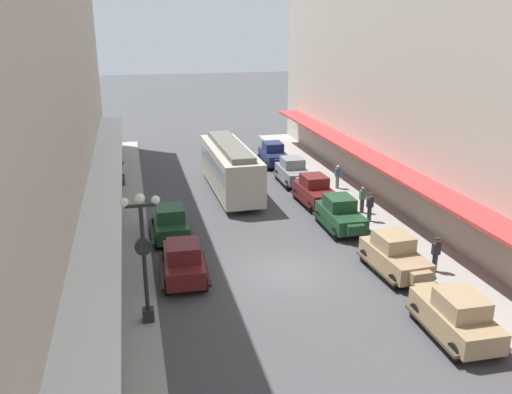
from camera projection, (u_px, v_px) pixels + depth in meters
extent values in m
plane|color=#424244|center=(286.00, 273.00, 24.67)|extent=(200.00, 200.00, 0.00)
cube|color=#99968E|center=(120.00, 290.00, 22.99)|extent=(3.00, 60.00, 0.15)
cube|color=#99968E|center=(431.00, 256.00, 26.30)|extent=(3.00, 60.00, 0.15)
cube|color=#B2A899|center=(27.00, 105.00, 19.84)|extent=(2.50, 60.00, 16.31)
cube|color=white|center=(99.00, 228.00, 21.94)|extent=(1.80, 54.00, 0.16)
cube|color=#B2A899|center=(509.00, 48.00, 23.78)|extent=(2.50, 60.00, 20.00)
cube|color=#BF3333|center=(449.00, 199.00, 25.51)|extent=(1.80, 54.00, 0.16)
cube|color=#591919|center=(315.00, 193.00, 33.73)|extent=(1.85, 3.96, 0.80)
cube|color=#591919|center=(314.00, 181.00, 33.72)|extent=(1.50, 1.75, 0.70)
cube|color=#8C9EA8|center=(314.00, 181.00, 33.72)|extent=(1.43, 1.72, 0.42)
cube|color=#591919|center=(328.00, 203.00, 31.77)|extent=(0.95, 0.40, 0.52)
cube|color=black|center=(329.00, 197.00, 34.07)|extent=(0.37, 3.52, 0.12)
cube|color=black|center=(301.00, 199.00, 33.59)|extent=(0.37, 3.52, 0.12)
cylinder|color=black|center=(335.00, 205.00, 32.81)|extent=(0.25, 0.69, 0.68)
cylinder|color=black|center=(311.00, 207.00, 32.40)|extent=(0.25, 0.69, 0.68)
cylinder|color=black|center=(319.00, 192.00, 35.31)|extent=(0.25, 0.69, 0.68)
cylinder|color=black|center=(296.00, 194.00, 34.90)|extent=(0.25, 0.69, 0.68)
cube|color=#19234C|center=(274.00, 156.00, 42.92)|extent=(1.76, 3.93, 0.80)
cube|color=#19234C|center=(273.00, 147.00, 42.91)|extent=(1.47, 1.72, 0.70)
cube|color=#8C9EA8|center=(273.00, 147.00, 42.91)|extent=(1.39, 1.69, 0.42)
cube|color=#19234C|center=(280.00, 162.00, 40.93)|extent=(0.94, 0.37, 0.52)
cube|color=black|center=(285.00, 160.00, 43.21)|extent=(0.30, 3.51, 0.12)
cube|color=black|center=(262.00, 161.00, 42.82)|extent=(0.30, 3.51, 0.12)
cylinder|color=black|center=(288.00, 165.00, 41.94)|extent=(0.23, 0.68, 0.68)
cylinder|color=black|center=(268.00, 166.00, 41.61)|extent=(0.23, 0.68, 0.68)
cylinder|color=black|center=(279.00, 157.00, 44.47)|extent=(0.23, 0.68, 0.68)
cylinder|color=black|center=(260.00, 158.00, 44.14)|extent=(0.23, 0.68, 0.68)
cube|color=#997F5B|center=(455.00, 319.00, 19.51)|extent=(1.79, 3.94, 0.80)
cube|color=#997F5B|center=(461.00, 304.00, 19.04)|extent=(1.48, 1.73, 0.70)
cube|color=#8C9EA8|center=(461.00, 304.00, 19.04)|extent=(1.41, 1.70, 0.42)
cube|color=#997F5B|center=(426.00, 290.00, 21.47)|extent=(0.94, 0.38, 0.52)
cube|color=#4C3F2D|center=(431.00, 329.00, 19.42)|extent=(0.32, 3.51, 0.12)
cube|color=#4C3F2D|center=(477.00, 323.00, 19.80)|extent=(0.32, 3.51, 0.12)
cylinder|color=black|center=(416.00, 312.00, 20.74)|extent=(0.24, 0.68, 0.68)
cylinder|color=black|center=(453.00, 307.00, 21.06)|extent=(0.24, 0.68, 0.68)
cylinder|color=black|center=(455.00, 352.00, 18.21)|extent=(0.24, 0.68, 0.68)
cylinder|color=black|center=(496.00, 347.00, 18.53)|extent=(0.24, 0.68, 0.68)
cube|color=#997F5B|center=(395.00, 258.00, 24.48)|extent=(1.88, 3.98, 0.80)
cube|color=#997F5B|center=(393.00, 241.00, 24.47)|extent=(1.52, 1.77, 0.70)
cube|color=#8C9EA8|center=(393.00, 241.00, 24.47)|extent=(1.45, 1.73, 0.42)
cube|color=#997F5B|center=(421.00, 278.00, 22.52)|extent=(0.95, 0.40, 0.52)
cube|color=#4C3F2D|center=(412.00, 262.00, 24.83)|extent=(0.41, 3.52, 0.12)
cube|color=#4C3F2D|center=(376.00, 267.00, 24.33)|extent=(0.41, 3.52, 0.12)
cylinder|color=black|center=(426.00, 277.00, 23.57)|extent=(0.25, 0.69, 0.68)
cylinder|color=black|center=(394.00, 282.00, 23.15)|extent=(0.25, 0.69, 0.68)
cylinder|color=black|center=(394.00, 252.00, 26.06)|extent=(0.25, 0.69, 0.68)
cylinder|color=black|center=(365.00, 256.00, 25.64)|extent=(0.25, 0.69, 0.68)
cube|color=slate|center=(293.00, 174.00, 38.09)|extent=(1.73, 3.91, 0.80)
cube|color=slate|center=(292.00, 163.00, 38.08)|extent=(1.45, 1.71, 0.70)
cube|color=#8C9EA8|center=(292.00, 163.00, 38.08)|extent=(1.38, 1.68, 0.42)
cube|color=slate|center=(302.00, 181.00, 36.10)|extent=(0.94, 0.37, 0.52)
cube|color=#393A3D|center=(306.00, 177.00, 38.39)|extent=(0.26, 3.51, 0.12)
cube|color=#393A3D|center=(280.00, 179.00, 37.98)|extent=(0.26, 3.51, 0.12)
cylinder|color=black|center=(310.00, 184.00, 37.12)|extent=(0.22, 0.68, 0.68)
cylinder|color=black|center=(288.00, 185.00, 36.78)|extent=(0.22, 0.68, 0.68)
cylinder|color=black|center=(298.00, 173.00, 39.65)|extent=(0.22, 0.68, 0.68)
cylinder|color=black|center=(277.00, 175.00, 39.30)|extent=(0.22, 0.68, 0.68)
cube|color=#193D23|center=(341.00, 217.00, 29.68)|extent=(1.74, 3.92, 0.80)
cube|color=#193D23|center=(340.00, 203.00, 29.67)|extent=(1.46, 1.71, 0.70)
cube|color=#8C9EA8|center=(340.00, 203.00, 29.67)|extent=(1.38, 1.68, 0.42)
cube|color=#193D23|center=(356.00, 230.00, 27.69)|extent=(0.94, 0.37, 0.52)
cube|color=black|center=(356.00, 221.00, 29.98)|extent=(0.28, 3.51, 0.12)
cube|color=black|center=(324.00, 223.00, 29.58)|extent=(0.28, 3.51, 0.12)
cylinder|color=black|center=(364.00, 231.00, 28.71)|extent=(0.23, 0.68, 0.68)
cylinder|color=black|center=(335.00, 234.00, 28.37)|extent=(0.23, 0.68, 0.68)
cylinder|color=black|center=(345.00, 214.00, 31.24)|extent=(0.23, 0.68, 0.68)
cylinder|color=black|center=(318.00, 216.00, 30.90)|extent=(0.23, 0.68, 0.68)
cube|color=#193D23|center=(170.00, 225.00, 28.51)|extent=(1.73, 3.91, 0.80)
cube|color=#193D23|center=(170.00, 213.00, 28.04)|extent=(1.45, 1.71, 0.70)
cube|color=#8C9EA8|center=(170.00, 213.00, 28.04)|extent=(1.38, 1.68, 0.42)
cube|color=#193D23|center=(167.00, 211.00, 30.46)|extent=(0.94, 0.37, 0.52)
cube|color=black|center=(153.00, 232.00, 28.40)|extent=(0.26, 3.51, 0.12)
cube|color=black|center=(188.00, 229.00, 28.83)|extent=(0.26, 3.51, 0.12)
cylinder|color=black|center=(154.00, 224.00, 29.71)|extent=(0.22, 0.68, 0.68)
cylinder|color=black|center=(183.00, 222.00, 30.08)|extent=(0.22, 0.68, 0.68)
cylinder|color=black|center=(157.00, 243.00, 27.20)|extent=(0.22, 0.68, 0.68)
cylinder|color=black|center=(189.00, 240.00, 27.56)|extent=(0.22, 0.68, 0.68)
cube|color=#591919|center=(184.00, 263.00, 23.96)|extent=(1.87, 3.97, 0.80)
cube|color=#591919|center=(183.00, 250.00, 23.49)|extent=(1.51, 1.76, 0.70)
cube|color=#8C9EA8|center=(183.00, 250.00, 23.49)|extent=(1.44, 1.72, 0.42)
cube|color=#591919|center=(181.00, 244.00, 25.93)|extent=(0.95, 0.40, 0.52)
cube|color=black|center=(163.00, 272.00, 23.89)|extent=(0.39, 3.52, 0.12)
cube|color=black|center=(205.00, 268.00, 24.23)|extent=(0.39, 3.52, 0.12)
cylinder|color=black|center=(165.00, 260.00, 25.21)|extent=(0.25, 0.69, 0.68)
cylinder|color=black|center=(199.00, 258.00, 25.50)|extent=(0.25, 0.69, 0.68)
cylinder|color=black|center=(167.00, 287.00, 22.67)|extent=(0.25, 0.69, 0.68)
cylinder|color=black|center=(205.00, 284.00, 22.96)|extent=(0.25, 0.69, 0.68)
cube|color=#ADA899|center=(230.00, 168.00, 35.64)|extent=(2.64, 9.64, 2.70)
cube|color=#5F5C54|center=(230.00, 146.00, 35.16)|extent=(1.63, 8.66, 0.36)
cube|color=#8C9EA8|center=(230.00, 161.00, 35.49)|extent=(2.66, 8.87, 0.95)
cube|color=black|center=(222.00, 179.00, 38.78)|extent=(2.02, 1.23, 0.40)
cube|color=black|center=(240.00, 204.00, 33.48)|extent=(2.02, 1.23, 0.40)
cube|color=black|center=(148.00, 315.00, 20.42)|extent=(0.44, 0.44, 0.50)
cylinder|color=black|center=(144.00, 259.00, 19.68)|extent=(0.16, 0.16, 4.20)
cube|color=black|center=(140.00, 206.00, 19.02)|extent=(1.10, 0.10, 0.10)
sphere|color=white|center=(124.00, 202.00, 18.84)|extent=(0.32, 0.32, 0.32)
sphere|color=white|center=(156.00, 200.00, 19.09)|extent=(0.32, 0.32, 0.32)
sphere|color=white|center=(140.00, 198.00, 18.93)|extent=(0.36, 0.36, 0.36)
cylinder|color=black|center=(143.00, 247.00, 19.53)|extent=(0.64, 0.18, 0.64)
cylinder|color=silver|center=(143.00, 246.00, 19.62)|extent=(0.56, 0.02, 0.56)
cylinder|color=#B21E19|center=(406.00, 247.00, 26.34)|extent=(0.24, 0.24, 0.70)
sphere|color=#B21E19|center=(407.00, 240.00, 26.22)|extent=(0.20, 0.20, 0.20)
cylinder|color=#2D2D33|center=(435.00, 263.00, 24.40)|extent=(0.24, 0.24, 0.85)
cube|color=#26262D|center=(436.00, 249.00, 24.18)|extent=(0.36, 0.22, 0.56)
sphere|color=brown|center=(437.00, 241.00, 24.05)|extent=(0.22, 0.22, 0.22)
cylinder|color=black|center=(437.00, 238.00, 24.01)|extent=(0.28, 0.28, 0.04)
cylinder|color=#2D2D33|center=(362.00, 206.00, 31.91)|extent=(0.24, 0.24, 0.85)
cube|color=#4C724C|center=(363.00, 195.00, 31.69)|extent=(0.36, 0.22, 0.56)
sphere|color=#9E7051|center=(363.00, 188.00, 31.56)|extent=(0.22, 0.22, 0.22)
cylinder|color=#2D2D33|center=(369.00, 214.00, 30.57)|extent=(0.24, 0.24, 0.85)
cube|color=#26262D|center=(370.00, 202.00, 30.35)|extent=(0.36, 0.22, 0.56)
sphere|color=tan|center=(371.00, 196.00, 30.22)|extent=(0.22, 0.22, 0.22)
cylinder|color=black|center=(371.00, 194.00, 30.19)|extent=(0.28, 0.28, 0.04)
cylinder|color=slate|center=(337.00, 182.00, 36.59)|extent=(0.24, 0.24, 0.85)
cube|color=#3F598C|center=(338.00, 172.00, 36.37)|extent=(0.36, 0.22, 0.56)
sphere|color=beige|center=(338.00, 167.00, 36.25)|extent=(0.22, 0.22, 0.22)
cylinder|color=#4C4238|center=(123.00, 179.00, 37.26)|extent=(0.24, 0.24, 0.85)
cube|color=white|center=(123.00, 170.00, 37.04)|extent=(0.36, 0.22, 0.56)
sphere|color=brown|center=(122.00, 164.00, 36.91)|extent=(0.22, 0.22, 0.22)
cylinder|color=black|center=(122.00, 162.00, 36.87)|extent=(0.28, 0.28, 0.04)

